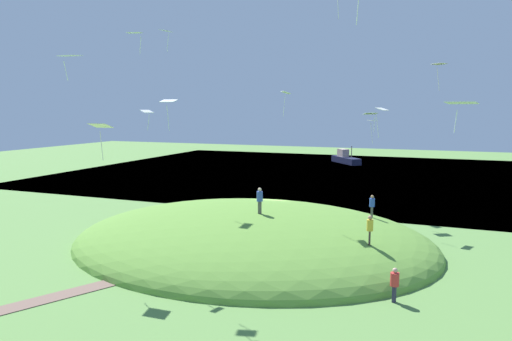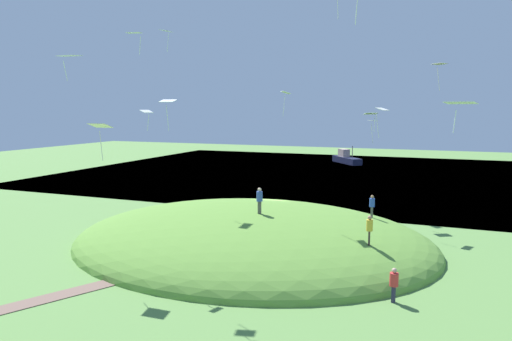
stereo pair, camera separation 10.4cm
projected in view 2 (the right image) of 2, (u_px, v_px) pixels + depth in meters
ground_plane at (273, 222)px, 38.97m from camera, size 160.00×160.00×0.00m
lake_water at (346, 175)px, 68.66m from camera, size 57.30×80.00×0.40m
grass_hill at (251, 243)px, 32.95m from camera, size 21.35×25.70×4.84m
dirt_path at (62, 295)px, 23.61m from camera, size 15.42×8.59×0.04m
boat_on_lake at (346, 159)px, 82.43m from camera, size 7.13×6.24×3.19m
person_with_child at (260, 197)px, 31.20m from camera, size 0.42×0.42×1.76m
person_watching_kites at (372, 203)px, 33.04m from camera, size 0.43×0.43×1.60m
person_on_hilltop at (394, 281)px, 22.60m from camera, size 0.54×0.54×1.73m
person_walking_path at (370, 226)px, 26.55m from camera, size 0.42×0.42×1.72m
kite_0 at (69, 56)px, 22.79m from camera, size 0.83×1.10×1.26m
kite_2 at (168, 103)px, 23.64m from camera, size 0.62×0.84×1.58m
kite_5 at (373, 122)px, 41.74m from camera, size 1.06×1.04×2.08m
kite_6 at (166, 32)px, 35.39m from camera, size 0.99×0.72×1.67m
kite_7 at (460, 103)px, 18.17m from camera, size 1.09×1.33×1.25m
kite_8 at (371, 114)px, 39.60m from camera, size 1.21×1.34×1.63m
kite_9 at (439, 65)px, 34.60m from camera, size 1.24×1.22×2.01m
kite_10 at (135, 34)px, 26.66m from camera, size 0.77×0.95×1.27m
kite_11 at (286, 94)px, 31.30m from camera, size 0.97×0.89×1.71m
kite_12 at (100, 127)px, 25.84m from camera, size 0.82×1.20×2.09m
kite_13 at (382, 111)px, 36.53m from camera, size 1.24×1.04×2.36m
kite_14 at (147, 113)px, 26.62m from camera, size 0.77×0.63×1.18m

